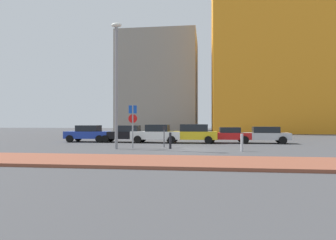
{
  "coord_description": "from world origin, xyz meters",
  "views": [
    {
      "loc": [
        1.3,
        -19.75,
        1.83
      ],
      "look_at": [
        -1.43,
        1.51,
        1.93
      ],
      "focal_mm": 31.95,
      "sensor_mm": 36.0,
      "label": 1
    }
  ],
  "objects_px": {
    "parked_car_silver": "(263,135)",
    "traffic_bollard_near": "(242,142)",
    "parking_sign_post": "(133,121)",
    "parked_car_yellow": "(191,133)",
    "traffic_bollard_mid": "(170,141)",
    "parked_car_white": "(157,134)",
    "parked_car_red": "(227,135)",
    "street_lamp": "(116,76)",
    "parked_car_blue": "(88,133)",
    "parked_car_black": "(125,134)",
    "parking_meter": "(164,133)"
  },
  "relations": [
    {
      "from": "parked_car_blue",
      "to": "parked_car_red",
      "type": "distance_m",
      "value": 12.25
    },
    {
      "from": "parked_car_yellow",
      "to": "traffic_bollard_mid",
      "type": "bearing_deg",
      "value": -101.23
    },
    {
      "from": "parked_car_silver",
      "to": "traffic_bollard_near",
      "type": "bearing_deg",
      "value": -109.9
    },
    {
      "from": "traffic_bollard_near",
      "to": "parked_car_silver",
      "type": "bearing_deg",
      "value": 70.1
    },
    {
      "from": "parked_car_silver",
      "to": "traffic_bollard_mid",
      "type": "distance_m",
      "value": 9.29
    },
    {
      "from": "parked_car_silver",
      "to": "parking_meter",
      "type": "xyz_separation_m",
      "value": [
        -7.69,
        -4.88,
        0.25
      ]
    },
    {
      "from": "parked_car_white",
      "to": "street_lamp",
      "type": "height_order",
      "value": "street_lamp"
    },
    {
      "from": "street_lamp",
      "to": "parked_car_red",
      "type": "bearing_deg",
      "value": 40.07
    },
    {
      "from": "parking_sign_post",
      "to": "street_lamp",
      "type": "distance_m",
      "value": 3.21
    },
    {
      "from": "parked_car_white",
      "to": "parked_car_red",
      "type": "xyz_separation_m",
      "value": [
        5.99,
        0.46,
        -0.09
      ]
    },
    {
      "from": "parking_meter",
      "to": "traffic_bollard_near",
      "type": "height_order",
      "value": "parking_meter"
    },
    {
      "from": "traffic_bollard_mid",
      "to": "traffic_bollard_near",
      "type": "bearing_deg",
      "value": -13.54
    },
    {
      "from": "parking_meter",
      "to": "parked_car_silver",
      "type": "bearing_deg",
      "value": 32.41
    },
    {
      "from": "parked_car_black",
      "to": "traffic_bollard_near",
      "type": "relative_size",
      "value": 3.99
    },
    {
      "from": "parked_car_white",
      "to": "parked_car_red",
      "type": "distance_m",
      "value": 6.0
    },
    {
      "from": "parked_car_black",
      "to": "parked_car_silver",
      "type": "relative_size",
      "value": 0.97
    },
    {
      "from": "parked_car_yellow",
      "to": "parking_sign_post",
      "type": "bearing_deg",
      "value": -124.19
    },
    {
      "from": "parked_car_yellow",
      "to": "traffic_bollard_near",
      "type": "height_order",
      "value": "parked_car_yellow"
    },
    {
      "from": "traffic_bollard_mid",
      "to": "parked_car_red",
      "type": "bearing_deg",
      "value": 55.22
    },
    {
      "from": "parking_sign_post",
      "to": "traffic_bollard_mid",
      "type": "xyz_separation_m",
      "value": [
        2.6,
        -0.11,
        -1.32
      ]
    },
    {
      "from": "parked_car_white",
      "to": "parking_sign_post",
      "type": "bearing_deg",
      "value": -98.09
    },
    {
      "from": "parking_meter",
      "to": "street_lamp",
      "type": "distance_m",
      "value": 5.16
    },
    {
      "from": "parking_meter",
      "to": "parked_car_yellow",
      "type": "bearing_deg",
      "value": 69.43
    },
    {
      "from": "parked_car_white",
      "to": "parked_car_silver",
      "type": "relative_size",
      "value": 0.96
    },
    {
      "from": "parked_car_white",
      "to": "parked_car_red",
      "type": "relative_size",
      "value": 1.07
    },
    {
      "from": "parked_car_white",
      "to": "street_lamp",
      "type": "xyz_separation_m",
      "value": [
        -1.73,
        -6.03,
        4.06
      ]
    },
    {
      "from": "parking_sign_post",
      "to": "street_lamp",
      "type": "height_order",
      "value": "street_lamp"
    },
    {
      "from": "parked_car_blue",
      "to": "street_lamp",
      "type": "height_order",
      "value": "street_lamp"
    },
    {
      "from": "parked_car_blue",
      "to": "parked_car_white",
      "type": "bearing_deg",
      "value": -2.67
    },
    {
      "from": "traffic_bollard_near",
      "to": "parking_sign_post",
      "type": "bearing_deg",
      "value": 170.41
    },
    {
      "from": "parking_sign_post",
      "to": "traffic_bollard_near",
      "type": "relative_size",
      "value": 2.74
    },
    {
      "from": "parked_car_blue",
      "to": "parking_sign_post",
      "type": "distance_m",
      "value": 7.98
    },
    {
      "from": "parked_car_red",
      "to": "parking_sign_post",
      "type": "height_order",
      "value": "parking_sign_post"
    },
    {
      "from": "parked_car_black",
      "to": "parked_car_yellow",
      "type": "distance_m",
      "value": 5.81
    },
    {
      "from": "parked_car_blue",
      "to": "parking_meter",
      "type": "xyz_separation_m",
      "value": [
        7.52,
        -4.71,
        0.21
      ]
    },
    {
      "from": "parked_car_blue",
      "to": "traffic_bollard_mid",
      "type": "bearing_deg",
      "value": -35.65
    },
    {
      "from": "parked_car_black",
      "to": "traffic_bollard_mid",
      "type": "relative_size",
      "value": 3.96
    },
    {
      "from": "parked_car_silver",
      "to": "parking_sign_post",
      "type": "distance_m",
      "value": 11.41
    },
    {
      "from": "parked_car_blue",
      "to": "parked_car_black",
      "type": "distance_m",
      "value": 3.39
    },
    {
      "from": "parked_car_red",
      "to": "parked_car_silver",
      "type": "xyz_separation_m",
      "value": [
        2.96,
        0.0,
        0.04
      ]
    },
    {
      "from": "parked_car_white",
      "to": "traffic_bollard_near",
      "type": "distance_m",
      "value": 9.2
    },
    {
      "from": "parked_car_blue",
      "to": "parked_car_yellow",
      "type": "height_order",
      "value": "parked_car_yellow"
    },
    {
      "from": "parked_car_black",
      "to": "parked_car_yellow",
      "type": "xyz_separation_m",
      "value": [
        5.81,
        -0.22,
        0.06
      ]
    },
    {
      "from": "parked_car_yellow",
      "to": "traffic_bollard_near",
      "type": "distance_m",
      "value": 7.51
    },
    {
      "from": "parked_car_red",
      "to": "parking_sign_post",
      "type": "xyz_separation_m",
      "value": [
        -6.75,
        -5.86,
        1.17
      ]
    },
    {
      "from": "parked_car_silver",
      "to": "parking_sign_post",
      "type": "height_order",
      "value": "parking_sign_post"
    },
    {
      "from": "parked_car_black",
      "to": "parking_meter",
      "type": "relative_size",
      "value": 2.83
    },
    {
      "from": "traffic_bollard_near",
      "to": "parked_car_black",
      "type": "bearing_deg",
      "value": 143.34
    },
    {
      "from": "parked_car_silver",
      "to": "traffic_bollard_mid",
      "type": "height_order",
      "value": "parked_car_silver"
    },
    {
      "from": "parking_sign_post",
      "to": "parking_meter",
      "type": "bearing_deg",
      "value": 25.84
    }
  ]
}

